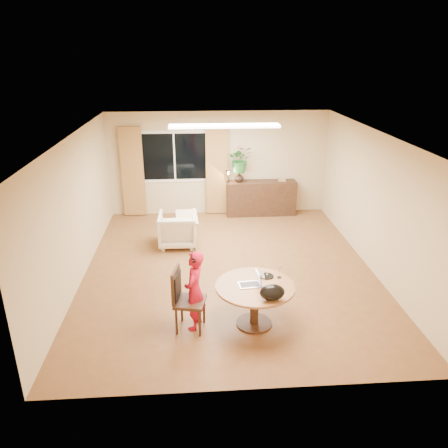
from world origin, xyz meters
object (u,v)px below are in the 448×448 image
object	(u,v)px
child	(195,290)
sideboard	(261,198)
dining_chair	(190,300)
armchair	(178,229)
dining_table	(255,294)

from	to	relation	value
child	sideboard	world-z (taller)	child
dining_chair	armchair	bearing A→B (deg)	106.91
child	sideboard	distance (m)	5.16
dining_chair	sideboard	size ratio (longest dim) A/B	0.57
armchair	sideboard	xyz separation A→B (m)	(2.08, 1.79, 0.07)
dining_chair	armchair	distance (m)	3.13
armchair	sideboard	size ratio (longest dim) A/B	0.46
dining_chair	child	world-z (taller)	child
dining_table	dining_chair	distance (m)	0.98
dining_table	child	distance (m)	0.91
armchair	dining_table	bearing A→B (deg)	113.08
child	dining_chair	bearing A→B (deg)	-38.26
sideboard	child	bearing A→B (deg)	-109.72
dining_table	sideboard	world-z (taller)	sideboard
dining_table	dining_chair	bearing A→B (deg)	-177.50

